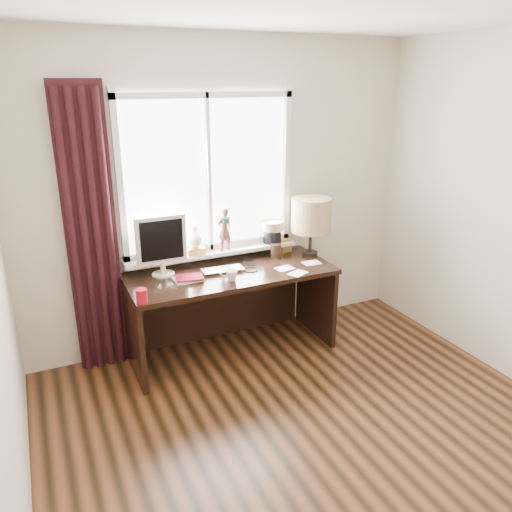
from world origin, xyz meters
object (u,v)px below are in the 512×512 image
desk (227,294)px  table_lamp (311,216)px  monitor (161,242)px  laptop (223,270)px  red_cup (142,296)px  mug (232,275)px

desk → table_lamp: size_ratio=3.27×
desk → monitor: 0.74m
table_lamp → laptop: bearing=-176.0°
laptop → red_cup: 0.81m
laptop → desk: laptop is taller
laptop → table_lamp: 0.93m
red_cup → table_lamp: (1.60, 0.39, 0.31)m
desk → table_lamp: table_lamp is taller
monitor → mug: bearing=-36.7°
laptop → mug: (-0.01, -0.21, 0.03)m
laptop → desk: bearing=52.8°
red_cup → desk: red_cup is taller
table_lamp → monitor: bearing=177.0°
mug → red_cup: bearing=-171.0°
mug → desk: mug is taller
laptop → red_cup: bearing=-152.9°
mug → table_lamp: 0.96m
desk → monitor: (-0.53, 0.06, 0.52)m
mug → monitor: bearing=143.3°
laptop → table_lamp: (0.86, 0.06, 0.35)m
laptop → monitor: monitor is taller
mug → desk: (0.07, 0.28, -0.29)m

